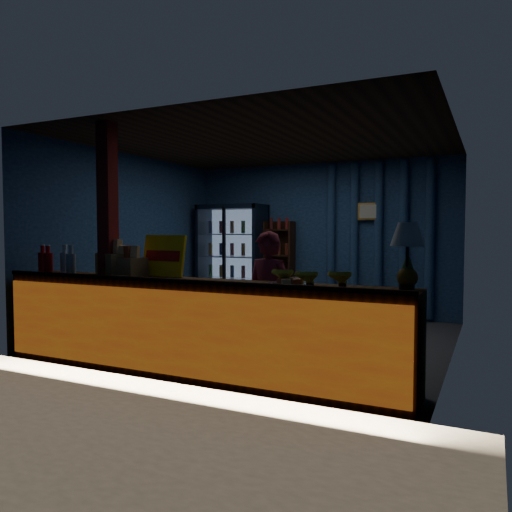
{
  "coord_description": "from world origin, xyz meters",
  "views": [
    {
      "loc": [
        2.7,
        -6.06,
        1.45
      ],
      "look_at": [
        -0.1,
        -0.2,
        1.11
      ],
      "focal_mm": 35.0,
      "sensor_mm": 36.0,
      "label": 1
    }
  ],
  "objects_px": {
    "pastry_tray": "(291,283)",
    "table_lamp": "(407,237)",
    "green_chair": "(358,309)",
    "shopkeeper": "(268,301)"
  },
  "relations": [
    {
      "from": "shopkeeper",
      "to": "table_lamp",
      "type": "xyz_separation_m",
      "value": [
        1.44,
        -0.37,
        0.67
      ]
    },
    {
      "from": "green_chair",
      "to": "pastry_tray",
      "type": "xyz_separation_m",
      "value": [
        0.17,
        -3.17,
        0.7
      ]
    },
    {
      "from": "shopkeeper",
      "to": "green_chair",
      "type": "height_order",
      "value": "shopkeeper"
    },
    {
      "from": "shopkeeper",
      "to": "green_chair",
      "type": "relative_size",
      "value": 2.4
    },
    {
      "from": "shopkeeper",
      "to": "table_lamp",
      "type": "distance_m",
      "value": 1.64
    },
    {
      "from": "table_lamp",
      "to": "green_chair",
      "type": "bearing_deg",
      "value": 111.01
    },
    {
      "from": "green_chair",
      "to": "table_lamp",
      "type": "height_order",
      "value": "table_lamp"
    },
    {
      "from": "pastry_tray",
      "to": "green_chair",
      "type": "bearing_deg",
      "value": 93.14
    },
    {
      "from": "green_chair",
      "to": "pastry_tray",
      "type": "distance_m",
      "value": 3.25
    },
    {
      "from": "pastry_tray",
      "to": "table_lamp",
      "type": "distance_m",
      "value": 1.08
    }
  ]
}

